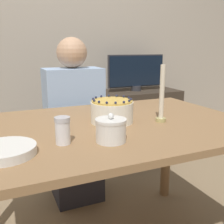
% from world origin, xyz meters
% --- Properties ---
extents(wall_behind, '(8.00, 0.05, 2.60)m').
position_xyz_m(wall_behind, '(0.00, 1.40, 1.30)').
color(wall_behind, '#ADA393').
rests_on(wall_behind, ground_plane).
extents(dining_table, '(1.39, 0.92, 0.76)m').
position_xyz_m(dining_table, '(0.00, 0.00, 0.64)').
color(dining_table, '#936D47').
rests_on(dining_table, ground_plane).
extents(cake, '(0.21, 0.21, 0.12)m').
position_xyz_m(cake, '(0.02, 0.02, 0.81)').
color(cake, white).
rests_on(cake, dining_table).
extents(sugar_bowl, '(0.12, 0.12, 0.12)m').
position_xyz_m(sugar_bowl, '(-0.09, -0.23, 0.80)').
color(sugar_bowl, white).
rests_on(sugar_bowl, dining_table).
extents(sugar_shaker, '(0.06, 0.06, 0.11)m').
position_xyz_m(sugar_shaker, '(-0.27, -0.18, 0.81)').
color(sugar_shaker, white).
rests_on(sugar_shaker, dining_table).
extents(plate_stack, '(0.21, 0.21, 0.03)m').
position_xyz_m(plate_stack, '(-0.48, -0.21, 0.77)').
color(plate_stack, white).
rests_on(plate_stack, dining_table).
extents(candle, '(0.05, 0.05, 0.28)m').
position_xyz_m(candle, '(0.25, -0.07, 0.87)').
color(candle, tan).
rests_on(candle, dining_table).
extents(person_man_blue_shirt, '(0.40, 0.34, 1.19)m').
position_xyz_m(person_man_blue_shirt, '(-0.00, 0.66, 0.52)').
color(person_man_blue_shirt, '#2D2D38').
rests_on(person_man_blue_shirt, ground_plane).
extents(side_cabinet, '(0.85, 0.43, 0.70)m').
position_xyz_m(side_cabinet, '(0.77, 1.14, 0.35)').
color(side_cabinet, '#382D23').
rests_on(side_cabinet, ground_plane).
extents(tv_monitor, '(0.60, 0.10, 0.35)m').
position_xyz_m(tv_monitor, '(0.77, 1.14, 0.89)').
color(tv_monitor, '#2D2D33').
rests_on(tv_monitor, side_cabinet).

